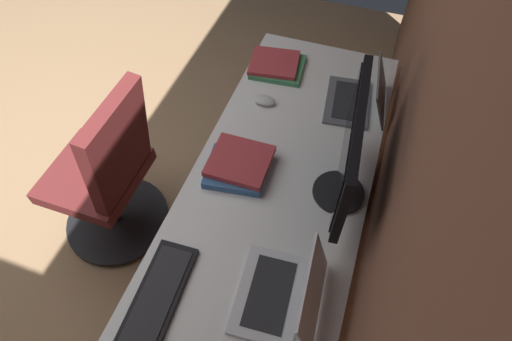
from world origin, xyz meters
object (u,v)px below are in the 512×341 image
drawer_pedestal (291,200)px  office_chair (109,180)px  keyboard_main (155,302)px  monitor_primary (349,151)px  book_stack_near (276,65)px  laptop_center (286,294)px  book_stack_far (238,166)px  mouse_main (264,100)px  laptop_leftmost (361,97)px

drawer_pedestal → office_chair: office_chair is taller
drawer_pedestal → keyboard_main: size_ratio=1.63×
monitor_primary → book_stack_near: 0.80m
drawer_pedestal → laptop_center: size_ratio=2.12×
book_stack_far → office_chair: office_chair is taller
mouse_main → laptop_center: bearing=22.7°
drawer_pedestal → book_stack_near: (-0.48, -0.24, 0.40)m
book_stack_far → monitor_primary: bearing=93.2°
book_stack_near → book_stack_far: size_ratio=1.08×
office_chair → book_stack_near: bearing=139.9°
mouse_main → book_stack_far: bearing=3.3°
laptop_center → drawer_pedestal: bearing=-168.0°
laptop_center → keyboard_main: bearing=-69.4°
drawer_pedestal → laptop_leftmost: 0.59m
drawer_pedestal → monitor_primary: bearing=53.4°
monitor_primary → keyboard_main: bearing=-37.2°
office_chair → mouse_main: bearing=126.8°
monitor_primary → laptop_leftmost: 0.55m
laptop_center → mouse_main: 0.92m
monitor_primary → office_chair: 1.18m
keyboard_main → mouse_main: size_ratio=4.10×
drawer_pedestal → office_chair: 0.88m
monitor_primary → book_stack_far: bearing=-86.8°
laptop_center → office_chair: office_chair is taller
keyboard_main → book_stack_near: 1.24m
laptop_leftmost → office_chair: bearing=-60.1°
monitor_primary → mouse_main: 0.62m
monitor_primary → mouse_main: bearing=-131.6°
laptop_center → monitor_primary: bearing=171.3°
book_stack_far → keyboard_main: bearing=-6.3°
book_stack_near → office_chair: 0.98m
laptop_leftmost → book_stack_far: (0.53, -0.39, -0.02)m
laptop_center → book_stack_far: laptop_center is taller
laptop_center → office_chair: 1.10m
monitor_primary → book_stack_near: bearing=-144.7°
drawer_pedestal → mouse_main: 0.51m
office_chair → laptop_center: bearing=68.8°
monitor_primary → book_stack_near: (-0.63, -0.44, -0.24)m
keyboard_main → laptop_center: bearing=110.6°
laptop_center → office_chair: (-0.38, -0.98, -0.32)m
drawer_pedestal → book_stack_near: 0.67m
book_stack_near → office_chair: size_ratio=0.29×
mouse_main → office_chair: size_ratio=0.11×
keyboard_main → book_stack_near: (-1.24, 0.02, 0.01)m
keyboard_main → book_stack_far: (-0.59, 0.06, 0.02)m
keyboard_main → laptop_leftmost: bearing=157.9°
laptop_leftmost → keyboard_main: laptop_leftmost is taller
laptop_leftmost → laptop_center: laptop_center is taller
laptop_leftmost → office_chair: office_chair is taller
drawer_pedestal → laptop_center: (0.62, 0.13, 0.43)m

